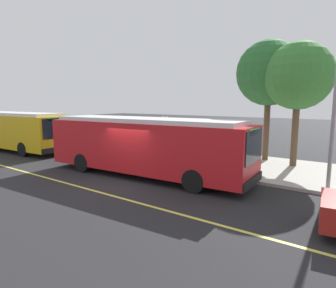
# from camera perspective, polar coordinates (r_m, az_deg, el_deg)

# --- Properties ---
(ground_plane) EXTENTS (120.00, 120.00, 0.00)m
(ground_plane) POSITION_cam_1_polar(r_m,az_deg,el_deg) (14.10, -7.16, -7.11)
(ground_plane) COLOR #232326
(sidewalk_curb) EXTENTS (44.00, 6.40, 0.15)m
(sidewalk_curb) POSITION_cam_1_polar(r_m,az_deg,el_deg) (18.79, 5.45, -2.95)
(sidewalk_curb) COLOR #A8A399
(sidewalk_curb) RESTS_ON ground_plane
(lane_stripe_center) EXTENTS (36.00, 0.14, 0.01)m
(lane_stripe_center) POSITION_cam_1_polar(r_m,az_deg,el_deg) (12.66, -14.06, -9.09)
(lane_stripe_center) COLOR #E0D64C
(lane_stripe_center) RESTS_ON ground_plane
(transit_bus_main) EXTENTS (11.22, 3.25, 2.95)m
(transit_bus_main) POSITION_cam_1_polar(r_m,az_deg,el_deg) (14.53, -4.69, -0.09)
(transit_bus_main) COLOR red
(transit_bus_main) RESTS_ON ground_plane
(transit_bus_second) EXTENTS (11.84, 3.29, 2.95)m
(transit_bus_second) POSITION_cam_1_polar(r_m,az_deg,el_deg) (25.76, -28.86, 2.58)
(transit_bus_second) COLOR gold
(transit_bus_second) RESTS_ON ground_plane
(bus_shelter) EXTENTS (2.90, 1.60, 2.48)m
(bus_shelter) POSITION_cam_1_polar(r_m,az_deg,el_deg) (19.84, -1.21, 3.07)
(bus_shelter) COLOR #333338
(bus_shelter) RESTS_ON sidewalk_curb
(waiting_bench) EXTENTS (1.60, 0.48, 0.95)m
(waiting_bench) POSITION_cam_1_polar(r_m,az_deg,el_deg) (19.87, -0.42, -0.66)
(waiting_bench) COLOR brown
(waiting_bench) RESTS_ON sidewalk_curb
(route_sign_post) EXTENTS (0.44, 0.08, 2.80)m
(route_sign_post) POSITION_cam_1_polar(r_m,az_deg,el_deg) (16.67, -0.66, 2.20)
(route_sign_post) COLOR #333338
(route_sign_post) RESTS_ON sidewalk_curb
(pedestrian_commuter) EXTENTS (0.24, 0.40, 1.69)m
(pedestrian_commuter) POSITION_cam_1_polar(r_m,az_deg,el_deg) (16.97, 4.57, -0.58)
(pedestrian_commuter) COLOR #282D47
(pedestrian_commuter) RESTS_ON sidewalk_curb
(street_tree_near_shelter) EXTENTS (3.69, 3.69, 6.85)m
(street_tree_near_shelter) POSITION_cam_1_polar(r_m,az_deg,el_deg) (17.59, 24.47, 12.13)
(street_tree_near_shelter) COLOR brown
(street_tree_near_shelter) RESTS_ON sidewalk_curb
(street_tree_upstreet) EXTENTS (3.92, 3.92, 7.28)m
(street_tree_upstreet) POSITION_cam_1_polar(r_m,az_deg,el_deg) (18.85, 19.43, 13.06)
(street_tree_upstreet) COLOR brown
(street_tree_upstreet) RESTS_ON sidewalk_curb
(utility_pole) EXTENTS (0.16, 0.16, 6.40)m
(utility_pole) POSITION_cam_1_polar(r_m,az_deg,el_deg) (13.48, 30.08, 5.57)
(utility_pole) COLOR gray
(utility_pole) RESTS_ON sidewalk_curb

